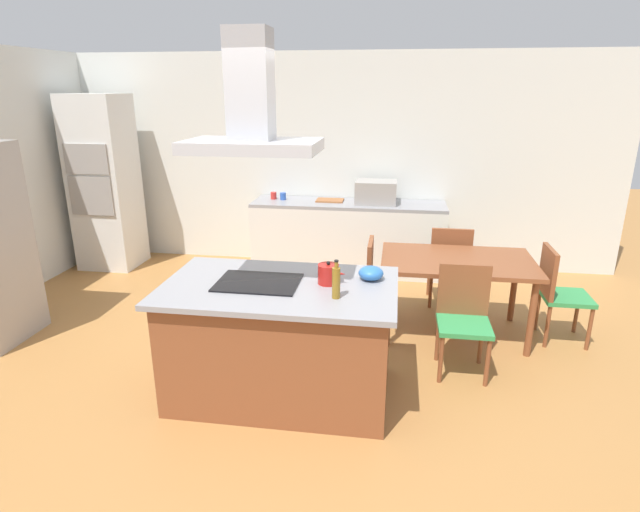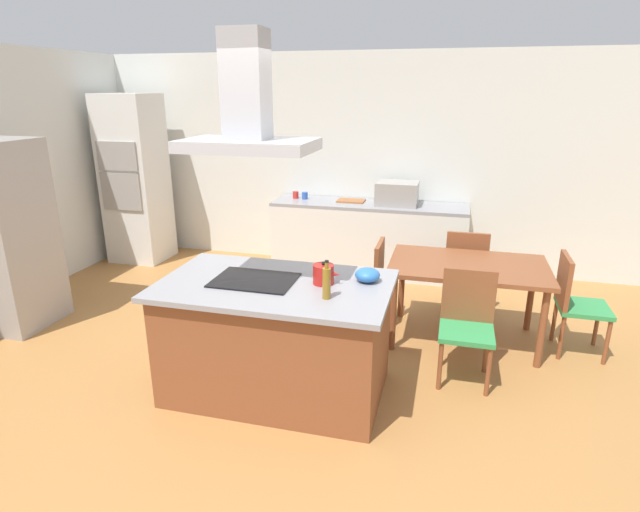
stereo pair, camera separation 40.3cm
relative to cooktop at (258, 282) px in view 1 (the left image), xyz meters
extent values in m
plane|color=#AD753D|center=(0.16, 1.50, -0.91)|extent=(16.00, 16.00, 0.00)
cube|color=silver|center=(0.16, 3.25, 0.44)|extent=(7.20, 0.10, 2.70)
cube|color=brown|center=(0.16, 0.00, -0.48)|extent=(1.61, 0.94, 0.86)
cube|color=gray|center=(0.16, 0.00, -0.03)|extent=(1.71, 1.04, 0.04)
cube|color=black|center=(0.00, 0.00, 0.00)|extent=(0.60, 0.44, 0.01)
cylinder|color=#B21E19|center=(0.51, 0.08, 0.07)|extent=(0.15, 0.15, 0.14)
sphere|color=black|center=(0.51, 0.08, 0.15)|extent=(0.03, 0.03, 0.03)
cone|color=#B21E19|center=(0.61, 0.08, 0.07)|extent=(0.06, 0.03, 0.04)
cylinder|color=olive|center=(0.60, -0.19, 0.10)|extent=(0.06, 0.06, 0.22)
cylinder|color=olive|center=(0.60, -0.19, 0.23)|extent=(0.03, 0.03, 0.04)
cylinder|color=black|center=(0.60, -0.19, 0.26)|extent=(0.03, 0.03, 0.01)
ellipsoid|color=#2D6BB7|center=(0.81, 0.20, 0.05)|extent=(0.19, 0.19, 0.10)
cube|color=silver|center=(0.39, 2.88, -0.48)|extent=(2.41, 0.62, 0.86)
cube|color=gray|center=(0.39, 2.88, -0.03)|extent=(2.41, 0.62, 0.04)
cube|color=#9E9993|center=(0.72, 2.88, 0.13)|extent=(0.50, 0.38, 0.28)
cylinder|color=red|center=(-0.59, 2.94, 0.04)|extent=(0.08, 0.08, 0.09)
cylinder|color=#2D56B2|center=(-0.46, 2.92, 0.04)|extent=(0.08, 0.08, 0.09)
cube|color=#995B33|center=(0.14, 2.93, 0.00)|extent=(0.34, 0.24, 0.02)
cube|color=silver|center=(-2.74, 2.65, 0.19)|extent=(0.70, 0.64, 2.20)
cube|color=#9E9993|center=(-2.74, 2.32, 0.54)|extent=(0.56, 0.02, 0.36)
cube|color=#9E9993|center=(-2.74, 2.32, 0.09)|extent=(0.56, 0.02, 0.48)
cube|color=brown|center=(1.56, 1.25, -0.18)|extent=(1.40, 0.90, 0.04)
cylinder|color=brown|center=(0.94, 0.88, -0.55)|extent=(0.06, 0.06, 0.71)
cylinder|color=brown|center=(2.18, 0.88, -0.55)|extent=(0.06, 0.06, 0.71)
cylinder|color=brown|center=(0.94, 1.62, -0.55)|extent=(0.06, 0.06, 0.71)
cylinder|color=brown|center=(2.18, 1.62, -0.55)|extent=(0.06, 0.06, 0.71)
cube|color=#33934C|center=(1.56, 2.00, -0.48)|extent=(0.42, 0.42, 0.04)
cube|color=brown|center=(1.56, 1.81, -0.24)|extent=(0.42, 0.04, 0.44)
cylinder|color=brown|center=(1.38, 2.18, -0.70)|extent=(0.04, 0.04, 0.41)
cylinder|color=brown|center=(1.74, 2.18, -0.70)|extent=(0.04, 0.04, 0.41)
cylinder|color=brown|center=(1.38, 1.82, -0.70)|extent=(0.04, 0.04, 0.41)
cylinder|color=brown|center=(1.74, 1.82, -0.70)|extent=(0.04, 0.04, 0.41)
cube|color=#33934C|center=(1.56, 0.50, -0.48)|extent=(0.42, 0.42, 0.04)
cube|color=brown|center=(1.56, 0.69, -0.24)|extent=(0.42, 0.04, 0.44)
cylinder|color=brown|center=(1.74, 0.32, -0.70)|extent=(0.04, 0.04, 0.41)
cylinder|color=brown|center=(1.38, 0.32, -0.70)|extent=(0.04, 0.04, 0.41)
cylinder|color=brown|center=(1.74, 0.68, -0.70)|extent=(0.04, 0.04, 0.41)
cylinder|color=brown|center=(1.38, 0.68, -0.70)|extent=(0.04, 0.04, 0.41)
cube|color=#33934C|center=(0.56, 1.25, -0.48)|extent=(0.42, 0.42, 0.04)
cube|color=brown|center=(0.75, 1.25, -0.24)|extent=(0.04, 0.42, 0.44)
cylinder|color=brown|center=(0.38, 1.07, -0.70)|extent=(0.04, 0.04, 0.41)
cylinder|color=brown|center=(0.38, 1.43, -0.70)|extent=(0.04, 0.04, 0.41)
cylinder|color=brown|center=(0.74, 1.07, -0.70)|extent=(0.04, 0.04, 0.41)
cylinder|color=brown|center=(0.74, 1.43, -0.70)|extent=(0.04, 0.04, 0.41)
cube|color=#33934C|center=(2.56, 1.25, -0.48)|extent=(0.42, 0.42, 0.04)
cube|color=brown|center=(2.37, 1.25, -0.24)|extent=(0.04, 0.42, 0.44)
cylinder|color=brown|center=(2.74, 1.43, -0.70)|extent=(0.04, 0.04, 0.41)
cylinder|color=brown|center=(2.74, 1.07, -0.70)|extent=(0.04, 0.04, 0.41)
cylinder|color=brown|center=(2.38, 1.43, -0.70)|extent=(0.04, 0.04, 0.41)
cylinder|color=brown|center=(2.38, 1.07, -0.70)|extent=(0.04, 0.04, 0.41)
cube|color=#ADADB2|center=(0.00, 0.00, 0.98)|extent=(0.90, 0.55, 0.08)
cube|color=#ADADB2|center=(0.00, 0.00, 1.37)|extent=(0.28, 0.24, 0.70)
camera|label=1|loc=(0.97, -3.39, 1.35)|focal=28.69mm
camera|label=2|loc=(1.37, -3.31, 1.35)|focal=28.69mm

